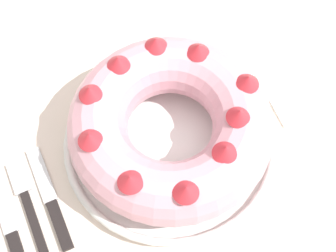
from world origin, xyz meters
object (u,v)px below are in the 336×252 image
at_px(serving_dish, 168,143).
at_px(serving_knife, 13,236).
at_px(bundt_cake, 168,126).
at_px(napkin, 310,88).
at_px(fork, 29,209).
at_px(cake_knife, 52,204).

relative_size(serving_dish, serving_knife, 1.62).
bearing_deg(serving_dish, bundt_cake, 62.28).
bearing_deg(bundt_cake, napkin, -0.60).
bearing_deg(fork, bundt_cake, 3.76).
distance_m(serving_dish, fork, 0.22).
bearing_deg(fork, serving_knife, -137.64).
height_order(serving_knife, cake_knife, same).
height_order(bundt_cake, fork, bundt_cake).
distance_m(bundt_cake, cake_knife, 0.20).
bearing_deg(napkin, serving_dish, 179.41).
relative_size(serving_knife, cake_knife, 1.19).
height_order(serving_dish, napkin, serving_dish).
bearing_deg(fork, cake_knife, -10.72).
bearing_deg(cake_knife, serving_knife, -158.60).
bearing_deg(serving_dish, napkin, -0.59).
distance_m(fork, cake_knife, 0.03).
xyz_separation_m(fork, napkin, (0.47, 0.00, -0.00)).
height_order(bundt_cake, serving_knife, bundt_cake).
xyz_separation_m(serving_dish, cake_knife, (-0.19, -0.01, -0.01)).
bearing_deg(fork, serving_dish, 3.74).
relative_size(serving_dish, cake_knife, 1.93).
distance_m(fork, napkin, 0.47).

